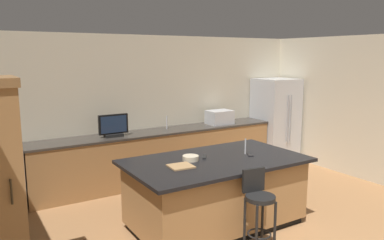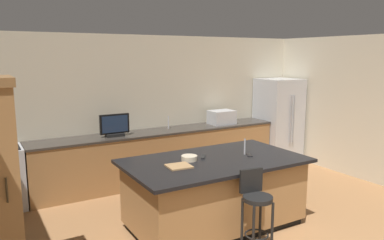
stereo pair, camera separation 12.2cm
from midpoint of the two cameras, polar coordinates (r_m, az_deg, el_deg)
The scene contains 14 objects.
wall_back at distance 7.12m, azimuth -5.35°, elevation 1.99°, with size 6.89×0.12×2.63m, color beige.
wall_right at distance 7.53m, azimuth 25.85°, elevation 1.48°, with size 0.12×4.93×2.63m, color beige.
counter_back at distance 6.95m, azimuth -4.03°, elevation -5.34°, with size 4.64×0.62×0.93m.
kitchen_island at distance 5.13m, azimuth 4.08°, elevation -10.82°, with size 2.36×1.35×0.93m.
refrigerator at distance 8.35m, azimuth 13.28°, elevation -0.04°, with size 0.82×0.80×1.78m.
microwave at distance 7.48m, azimuth 4.96°, elevation 0.42°, with size 0.48×0.36×0.27m, color #B7BABF.
tv_monitor at distance 6.42m, azimuth -11.06°, elevation -0.92°, with size 0.50×0.16×0.38m.
sink_faucet_back at distance 6.99m, azimuth -3.07°, elevation -0.34°, with size 0.02×0.02×0.24m, color #B2B2B7.
sink_faucet_island at distance 5.25m, azimuth 8.62°, elevation -3.99°, with size 0.02×0.02×0.22m, color #B2B2B7.
bar_stool_center at distance 4.47m, azimuth 10.41°, elevation -12.48°, with size 0.34×0.36×0.99m.
fruit_bowl at distance 4.92m, azimuth 0.30°, elevation -5.76°, with size 0.21×0.21×0.06m, color beige.
cell_phone at distance 5.23m, azimuth 9.31°, elevation -5.25°, with size 0.07×0.15×0.01m, color black.
tv_remote at distance 5.06m, azimuth 2.41°, elevation -5.58°, with size 0.04×0.17×0.02m, color black.
cutting_board at distance 4.65m, azimuth -1.23°, elevation -6.97°, with size 0.29×0.27×0.02m, color #A87F51.
Camera 2 is at (-2.93, -1.90, 2.27)m, focal length 35.35 mm.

